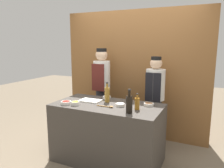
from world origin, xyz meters
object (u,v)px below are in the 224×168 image
Objects in this scene: bottle_amber at (137,103)px; bottle_vinegar at (107,94)px; sauce_bowl_brown at (149,104)px; chef_left at (102,89)px; bottle_soy at (129,104)px; chef_right at (155,99)px; cutting_board at (90,101)px; wooden_spoon at (107,106)px; sauce_bowl_green at (120,105)px; sauce_bowl_yellow at (75,103)px; sauce_bowl_white at (107,97)px; sauce_bowl_red at (66,103)px.

bottle_vinegar is at bearing 162.06° from bottle_amber.
sauce_bowl_brown is 0.08× the size of chef_left.
chef_right is (0.08, 1.03, -0.16)m from bottle_soy.
cutting_board is 1.25× the size of wooden_spoon.
cutting_board is (-0.53, 0.06, -0.01)m from sauce_bowl_green.
sauce_bowl_yellow is 0.59m from sauce_bowl_white.
sauce_bowl_yellow reaches higher than sauce_bowl_red.
bottle_vinegar is at bearing -61.15° from sauce_bowl_white.
sauce_bowl_white is 0.30m from cutting_board.
sauce_bowl_red is (-1.13, -0.46, 0.00)m from sauce_bowl_brown.
sauce_bowl_yellow is 1.38m from chef_right.
chef_left is (0.04, 1.06, 0.02)m from sauce_bowl_red.
sauce_bowl_green is 0.53m from cutting_board.
cutting_board is 1.05× the size of bottle_vinegar.
sauce_bowl_red is at bearing -158.06° from sauce_bowl_brown.
sauce_bowl_white is at bearing 58.27° from cutting_board.
bottle_soy is at bearing 0.01° from sauce_bowl_yellow.
sauce_bowl_white reaches higher than cutting_board.
wooden_spoon is 0.17× the size of chef_right.
wooden_spoon is (-0.41, -0.08, -0.08)m from bottle_amber.
bottle_vinegar reaches higher than cutting_board.
sauce_bowl_red is at bearing -135.28° from chef_right.
sauce_bowl_white is 0.69m from sauce_bowl_red.
chef_left reaches higher than sauce_bowl_red.
chef_left is at bearing 122.10° from wooden_spoon.
sauce_bowl_white is at bearing 137.97° from bottle_soy.
wooden_spoon is 1.10m from chef_left.
sauce_bowl_red is at bearing -127.29° from cutting_board.
sauce_bowl_green is at bearing -39.69° from sauce_bowl_white.
sauce_bowl_brown is 0.55× the size of wooden_spoon.
chef_right is at bearing 64.44° from wooden_spoon.
cutting_board is (0.24, 0.31, -0.02)m from sauce_bowl_red.
sauce_bowl_brown is 1.13× the size of sauce_bowl_green.
bottle_soy reaches higher than cutting_board.
sauce_bowl_yellow is 0.07× the size of chef_right.
sauce_bowl_yellow is 0.07× the size of chef_left.
chef_right reaches higher than bottle_amber.
chef_left reaches higher than sauce_bowl_brown.
sauce_bowl_green is 0.41× the size of bottle_vinegar.
sauce_bowl_yellow is 0.50m from bottle_vinegar.
wooden_spoon is 0.15× the size of chef_left.
sauce_bowl_white is 0.57× the size of bottle_amber.
bottle_vinegar reaches higher than sauce_bowl_brown.
bottle_vinegar is 0.20× the size of chef_right.
chef_right reaches higher than sauce_bowl_green.
sauce_bowl_yellow is 0.52× the size of bottle_amber.
bottle_amber reaches higher than sauce_bowl_white.
sauce_bowl_white is 0.84m from chef_right.
bottle_soy is (-0.04, -0.18, 0.04)m from bottle_amber.
sauce_bowl_brown is 0.64× the size of bottle_amber.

